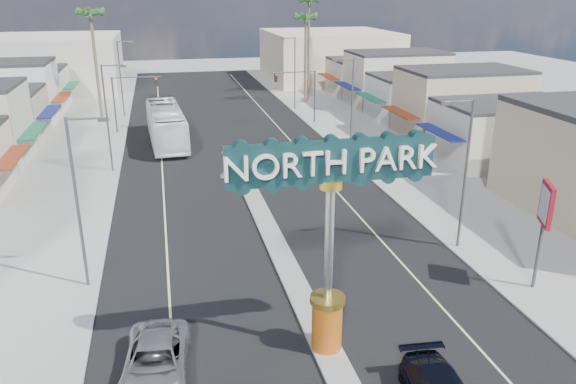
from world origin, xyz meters
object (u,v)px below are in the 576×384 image
gateway_sign (330,224)px  streetlight_r_near (464,168)px  palm_right_far (309,6)px  streetlight_l_mid (109,113)px  streetlight_r_far (294,70)px  bank_pylon_sign (545,210)px  streetlight_l_near (80,196)px  traffic_signal_left (131,93)px  palm_right_mid (306,22)px  streetlight_r_mid (350,102)px  suv_left (155,361)px  streetlight_l_far (122,75)px  palm_left_far (91,19)px  traffic_signal_right (299,87)px  city_bus (166,125)px  car_parked_right (348,161)px

gateway_sign → streetlight_r_near: (10.43, 8.02, -0.86)m
palm_right_far → streetlight_l_mid: bearing=-128.5°
streetlight_l_mid → streetlight_r_near: 28.90m
streetlight_r_far → bank_pylon_sign: streetlight_r_far is taller
streetlight_l_near → bank_pylon_sign: 23.02m
traffic_signal_left → palm_right_mid: 26.01m
streetlight_r_mid → suv_left: streetlight_r_mid is taller
streetlight_l_far → bank_pylon_sign: streetlight_l_far is taller
palm_left_far → streetlight_r_mid: bearing=-40.5°
traffic_signal_left → suv_left: 42.45m
streetlight_l_far → palm_right_mid: bearing=9.7°
gateway_sign → suv_left: bearing=-178.1°
streetlight_r_mid → bank_pylon_sign: bearing=-86.6°
streetlight_r_near → palm_right_far: palm_right_far is taller
streetlight_r_mid → palm_right_mid: (2.57, 26.00, 5.54)m
streetlight_r_mid → palm_left_far: palm_left_far is taller
traffic_signal_right → palm_left_far: 24.09m
palm_left_far → palm_right_mid: palm_left_far is taller
traffic_signal_right → streetlight_r_far: size_ratio=0.67×
streetlight_r_mid → gateway_sign: bearing=-110.4°
traffic_signal_right → streetlight_r_near: (1.25, -33.99, 0.79)m
streetlight_l_near → palm_right_far: 58.35m
streetlight_r_mid → streetlight_r_far: size_ratio=1.00×
streetlight_r_near → gateway_sign: bearing=-142.4°
traffic_signal_left → bank_pylon_sign: (21.13, -39.36, 0.12)m
streetlight_r_near → bank_pylon_sign: 5.62m
streetlight_l_mid → suv_left: (3.27, -28.26, -4.31)m
streetlight_r_near → city_bus: streetlight_r_near is taller
streetlight_l_near → gateway_sign: bearing=-37.6°
traffic_signal_left → streetlight_r_far: (19.62, 8.01, 0.79)m
gateway_sign → palm_left_far: size_ratio=0.70×
palm_left_far → palm_right_far: bearing=23.2°
traffic_signal_left → palm_left_far: bearing=122.4°
streetlight_l_mid → streetlight_l_far: (0.00, 22.00, 0.00)m
streetlight_l_near → bank_pylon_sign: streetlight_l_near is taller
gateway_sign → palm_right_far: 62.20m
streetlight_r_mid → palm_right_far: size_ratio=0.64×
streetlight_l_far → city_bus: 14.45m
streetlight_r_far → city_bus: (-16.27, -13.33, -3.18)m
traffic_signal_right → streetlight_r_far: (1.25, 8.01, 0.79)m
traffic_signal_left → traffic_signal_right: 18.37m
streetlight_l_near → city_bus: bearing=80.9°
streetlight_l_far → streetlight_r_far: 20.87m
streetlight_l_far → car_parked_right: streetlight_l_far is taller
palm_right_far → bank_pylon_sign: 58.00m
streetlight_r_far → bank_pylon_sign: size_ratio=1.59×
traffic_signal_left → streetlight_l_far: 8.14m
suv_left → city_bus: size_ratio=0.40×
streetlight_r_near → palm_left_far: (-23.43, 40.00, 6.43)m
streetlight_l_near → car_parked_right: 25.46m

